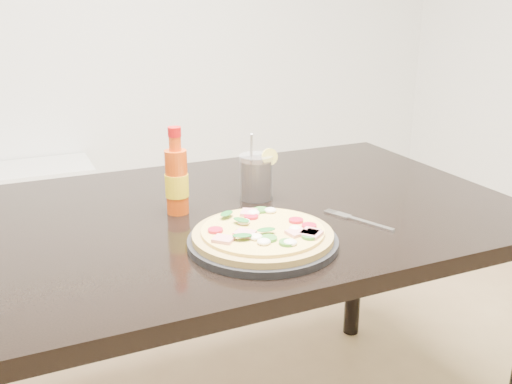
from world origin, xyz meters
name	(u,v)px	position (x,y,z in m)	size (l,w,h in m)	color
dining_table	(237,239)	(0.05, 0.53, 0.67)	(1.40, 0.90, 0.75)	black
plate	(263,242)	(0.01, 0.30, 0.76)	(0.32, 0.32, 0.02)	black
pizza	(263,233)	(0.01, 0.30, 0.78)	(0.30, 0.30, 0.03)	tan
hot_sauce_bottle	(177,180)	(-0.10, 0.56, 0.83)	(0.06, 0.06, 0.21)	#D2460C
cola_cup	(256,178)	(0.12, 0.59, 0.81)	(0.10, 0.09, 0.18)	black
fork	(356,219)	(0.27, 0.34, 0.75)	(0.09, 0.18, 0.00)	silver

